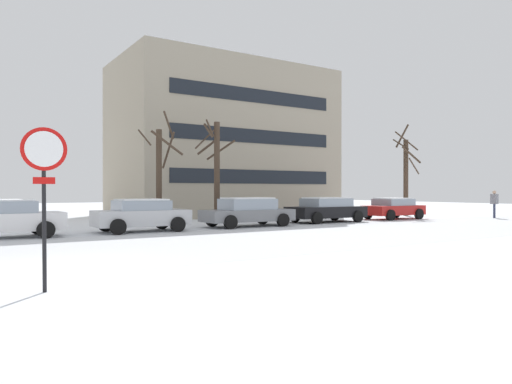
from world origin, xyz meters
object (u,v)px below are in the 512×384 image
object	(u,v)px
parked_car_white	(0,218)
parked_car_gray	(248,212)
stop_sign	(44,176)
pedestrian_crossing	(494,202)
parked_car_black	(326,209)
parked_car_red	(393,208)
parked_car_silver	(141,215)

from	to	relation	value
parked_car_white	parked_car_gray	xyz separation A→B (m)	(10.69, -0.07, -0.02)
stop_sign	pedestrian_crossing	xyz separation A→B (m)	(27.93, 8.46, -0.99)
stop_sign	parked_car_gray	world-z (taller)	stop_sign
parked_car_black	parked_car_white	bearing A→B (deg)	-179.00
parked_car_gray	pedestrian_crossing	xyz separation A→B (m)	(17.03, -2.39, 0.30)
parked_car_gray	parked_car_black	distance (m)	5.36
stop_sign	parked_car_white	world-z (taller)	stop_sign
parked_car_gray	parked_car_black	xyz separation A→B (m)	(5.34, 0.35, -0.01)
stop_sign	parked_car_red	distance (m)	24.33
parked_car_silver	parked_car_white	bearing A→B (deg)	179.02
parked_car_black	parked_car_red	size ratio (longest dim) A/B	1.16
parked_car_gray	parked_car_red	distance (m)	10.69
stop_sign	parked_car_white	xyz separation A→B (m)	(0.21, 10.92, -1.28)
parked_car_black	parked_car_red	world-z (taller)	parked_car_black
parked_car_red	pedestrian_crossing	distance (m)	6.90
stop_sign	parked_car_silver	distance (m)	12.24
parked_car_black	pedestrian_crossing	size ratio (longest dim) A/B	2.56
parked_car_red	pedestrian_crossing	bearing A→B (deg)	-22.86
stop_sign	parked_car_white	size ratio (longest dim) A/B	0.65
stop_sign	parked_car_red	bearing A→B (deg)	27.30
stop_sign	pedestrian_crossing	bearing A→B (deg)	16.86
parked_car_white	parked_car_black	distance (m)	16.03
parked_car_black	parked_car_red	xyz separation A→B (m)	(5.34, -0.06, -0.03)
stop_sign	parked_car_gray	distance (m)	15.43
parked_car_gray	pedestrian_crossing	size ratio (longest dim) A/B	2.58
stop_sign	parked_car_black	size ratio (longest dim) A/B	0.64
parked_car_black	parked_car_red	bearing A→B (deg)	-0.63
parked_car_white	parked_car_silver	bearing A→B (deg)	-0.98
parked_car_silver	pedestrian_crossing	xyz separation A→B (m)	(22.38, -2.36, 0.30)
parked_car_white	parked_car_gray	bearing A→B (deg)	-0.36
parked_car_gray	parked_car_red	size ratio (longest dim) A/B	1.17
parked_car_white	parked_car_silver	xyz separation A→B (m)	(5.34, -0.09, -0.02)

